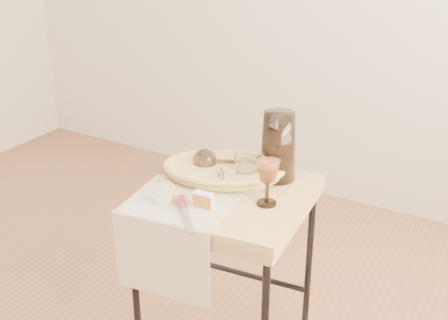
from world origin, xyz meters
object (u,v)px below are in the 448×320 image
Objects in this scene: side_table at (227,275)px; apple_half at (165,191)px; table_knife at (186,212)px; tea_towel at (182,201)px; bread_basket at (224,172)px; goblet_lying_a at (218,161)px; wine_goblet at (267,182)px; goblet_lying_b at (235,171)px; pitcher at (278,146)px.

side_table is 8.14× the size of apple_half.
side_table is 0.40m from table_knife.
tea_towel is at bearing -122.29° from side_table.
table_knife is at bearing -105.97° from bread_basket.
goblet_lying_a is 0.84× the size of wine_goblet.
goblet_lying_b is at bearing 53.69° from apple_half.
goblet_lying_b is 0.17m from wine_goblet.
tea_towel is 0.07m from apple_half.
table_knife reaches higher than tea_towel.
goblet_lying_a is (-0.00, 0.23, 0.05)m from tea_towel.
apple_half is (-0.23, -0.34, -0.08)m from pitcher.
side_table is at bearing -75.63° from bread_basket.
side_table is at bearing 45.94° from apple_half.
side_table is 0.43m from apple_half.
side_table is at bearing -149.52° from goblet_lying_b.
apple_half is at bearing -128.73° from bread_basket.
goblet_lying_b is (0.09, -0.04, -0.00)m from goblet_lying_a.
apple_half reaches higher than tea_towel.
apple_half is at bearing 55.23° from goblet_lying_a.
pitcher is (0.15, 0.10, 0.09)m from bread_basket.
table_knife is at bearing -27.54° from apple_half.
apple_half is at bearing -151.37° from wine_goblet.
goblet_lying_b is at bearing 132.39° from table_knife.
goblet_lying_a is 0.61× the size of table_knife.
side_table is 0.37m from bread_basket.
goblet_lying_b is 0.17m from pitcher.
table_knife is (-0.18, -0.19, -0.06)m from wine_goblet.
bread_basket is 1.70× the size of table_knife.
pitcher is (0.19, 0.08, 0.07)m from goblet_lying_a.
pitcher reaches higher than tea_towel.
bread_basket reaches higher than table_knife.
tea_towel is (-0.09, -0.14, 0.33)m from side_table.
apple_half is (-0.28, -0.15, -0.04)m from wine_goblet.
wine_goblet reaches higher than table_knife.
tea_towel is 0.28m from wine_goblet.
wine_goblet reaches higher than bread_basket.
bread_basket reaches higher than tea_towel.
pitcher is at bearing 177.00° from goblet_lying_a.
wine_goblet is 0.32m from apple_half.
goblet_lying_a reaches higher than bread_basket.
goblet_lying_a is at bearing 83.21° from tea_towel.
goblet_lying_a is (-0.09, 0.09, 0.38)m from side_table.
table_knife is at bearing -56.33° from tea_towel.
tea_towel is 3.99× the size of apple_half.
pitcher is at bearing 106.26° from wine_goblet.
goblet_lying_b is 0.59× the size of table_knife.
side_table is 0.39m from goblet_lying_b.
bread_basket is at bearing -135.01° from pitcher.
apple_half reaches higher than table_knife.
wine_goblet reaches higher than goblet_lying_a.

